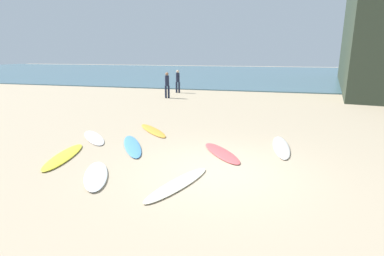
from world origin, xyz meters
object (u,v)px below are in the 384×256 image
object	(u,v)px
surfboard_0	(132,146)
beachgoer_near	(167,84)
surfboard_1	(221,153)
beachgoer_mid	(178,80)
surfboard_3	(281,147)
surfboard_6	(96,175)
surfboard_4	(178,184)
surfboard_5	(64,156)
surfboard_7	(94,138)
surfboard_2	(153,130)

from	to	relation	value
surfboard_0	beachgoer_near	bearing A→B (deg)	-108.43
surfboard_0	surfboard_1	distance (m)	3.01
beachgoer_near	beachgoer_mid	world-z (taller)	beachgoer_near
surfboard_3	surfboard_6	world-z (taller)	surfboard_6
surfboard_4	surfboard_5	xyz separation A→B (m)	(-3.89, 1.00, 0.01)
surfboard_4	surfboard_6	world-z (taller)	surfboard_6
surfboard_7	beachgoer_mid	size ratio (longest dim) A/B	1.26
surfboard_2	surfboard_4	xyz separation A→B (m)	(2.41, -4.53, -0.00)
surfboard_6	surfboard_2	bearing A→B (deg)	-115.66
surfboard_0	beachgoer_mid	bearing A→B (deg)	-110.65
beachgoer_near	surfboard_2	bearing A→B (deg)	75.63
surfboard_6	surfboard_5	bearing A→B (deg)	-59.93
surfboard_4	surfboard_7	world-z (taller)	surfboard_7
surfboard_5	surfboard_3	bearing A→B (deg)	9.91
surfboard_0	surfboard_5	distance (m)	2.14
beachgoer_mid	surfboard_2	bearing A→B (deg)	-93.10
surfboard_0	surfboard_7	world-z (taller)	surfboard_0
surfboard_2	surfboard_6	bearing A→B (deg)	50.84
surfboard_3	beachgoer_near	distance (m)	11.94
surfboard_0	surfboard_3	size ratio (longest dim) A/B	1.01
surfboard_5	surfboard_6	world-z (taller)	surfboard_6
surfboard_5	surfboard_6	bearing A→B (deg)	-43.25
surfboard_4	surfboard_6	size ratio (longest dim) A/B	1.21
surfboard_6	beachgoer_near	size ratio (longest dim) A/B	1.12
surfboard_0	beachgoer_mid	size ratio (longest dim) A/B	1.47
surfboard_6	beachgoer_mid	world-z (taller)	beachgoer_mid
surfboard_3	surfboard_7	world-z (taller)	surfboard_3
surfboard_0	surfboard_2	world-z (taller)	surfboard_0
beachgoer_mid	beachgoer_near	bearing A→B (deg)	-103.31
surfboard_4	surfboard_2	bearing A→B (deg)	-41.75
surfboard_2	surfboard_5	size ratio (longest dim) A/B	0.99
surfboard_1	surfboard_6	world-z (taller)	surfboard_6
surfboard_7	surfboard_4	bearing A→B (deg)	-79.44
surfboard_3	surfboard_4	distance (m)	4.36
surfboard_6	beachgoer_mid	distance (m)	16.11
surfboard_4	beachgoer_mid	distance (m)	16.55
surfboard_0	surfboard_6	bearing A→B (deg)	62.96
surfboard_4	surfboard_7	distance (m)	5.14
surfboard_2	surfboard_0	bearing A→B (deg)	49.89
surfboard_2	surfboard_4	world-z (taller)	surfboard_2
surfboard_1	surfboard_3	distance (m)	2.13
surfboard_2	beachgoer_near	bearing A→B (deg)	-117.35
beachgoer_mid	surfboard_7	bearing A→B (deg)	-102.07
surfboard_5	surfboard_6	distance (m)	2.02
surfboard_6	beachgoer_mid	size ratio (longest dim) A/B	1.13
surfboard_4	beachgoer_mid	xyz separation A→B (m)	(-4.75, 15.82, 0.94)
surfboard_4	beachgoer_near	world-z (taller)	beachgoer_near
surfboard_2	surfboard_4	bearing A→B (deg)	75.79
beachgoer_mid	surfboard_0	bearing A→B (deg)	-94.56
surfboard_3	surfboard_7	xyz separation A→B (m)	(-6.64, -0.53, -0.00)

